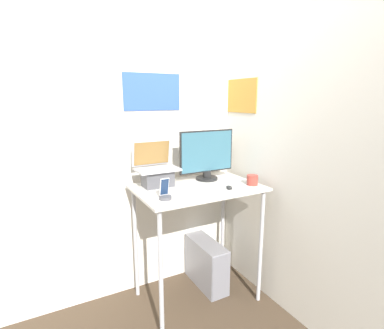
{
  "coord_description": "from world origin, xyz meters",
  "views": [
    {
      "loc": [
        -1.1,
        -1.63,
        1.64
      ],
      "look_at": [
        -0.05,
        0.32,
        1.15
      ],
      "focal_mm": 28.0,
      "sensor_mm": 36.0,
      "label": 1
    }
  ],
  "objects": [
    {
      "name": "ground_plane",
      "position": [
        0.0,
        0.0,
        0.0
      ],
      "size": [
        12.0,
        12.0,
        0.0
      ],
      "primitive_type": "plane",
      "color": "#473828"
    },
    {
      "name": "wall_back",
      "position": [
        -0.0,
        0.72,
        1.3
      ],
      "size": [
        6.0,
        0.06,
        2.6
      ],
      "color": "silver",
      "rests_on": "ground_plane"
    },
    {
      "name": "wall_side_right",
      "position": [
        0.56,
        0.0,
        1.3
      ],
      "size": [
        0.06,
        6.0,
        2.6
      ],
      "color": "silver",
      "rests_on": "ground_plane"
    },
    {
      "name": "desk",
      "position": [
        0.0,
        0.32,
        0.85
      ],
      "size": [
        0.95,
        0.63,
        0.97
      ],
      "color": "beige",
      "rests_on": "ground_plane"
    },
    {
      "name": "laptop",
      "position": [
        -0.27,
        0.49,
        1.07
      ],
      "size": [
        0.32,
        0.25,
        0.35
      ],
      "color": "#4C4C51",
      "rests_on": "desk"
    },
    {
      "name": "monitor",
      "position": [
        0.17,
        0.46,
        1.17
      ],
      "size": [
        0.5,
        0.18,
        0.42
      ],
      "color": "black",
      "rests_on": "desk"
    },
    {
      "name": "keyboard",
      "position": [
        -0.07,
        0.14,
        0.98
      ],
      "size": [
        0.35,
        0.1,
        0.02
      ],
      "color": "white",
      "rests_on": "desk"
    },
    {
      "name": "mouse",
      "position": [
        0.17,
        0.14,
        0.99
      ],
      "size": [
        0.04,
        0.06,
        0.03
      ],
      "color": "#262626",
      "rests_on": "desk"
    },
    {
      "name": "cell_phone",
      "position": [
        -0.34,
        0.16,
        1.01
      ],
      "size": [
        0.09,
        0.09,
        0.15
      ],
      "color": "#4C4C51",
      "rests_on": "desk"
    },
    {
      "name": "computer_tower",
      "position": [
        0.16,
        0.43,
        0.2
      ],
      "size": [
        0.18,
        0.49,
        0.41
      ],
      "color": "gray",
      "rests_on": "ground_plane"
    },
    {
      "name": "mug",
      "position": [
        0.4,
        0.15,
        1.01
      ],
      "size": [
        0.09,
        0.09,
        0.08
      ],
      "color": "#9E382D",
      "rests_on": "desk"
    }
  ]
}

